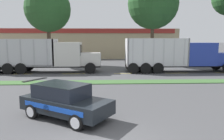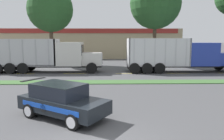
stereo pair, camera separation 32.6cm
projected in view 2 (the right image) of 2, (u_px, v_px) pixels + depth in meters
name	position (u px, v px, depth m)	size (l,w,h in m)	color
grass_verge	(101.00, 82.00, 17.89)	(120.00, 1.62, 0.06)	#3D6633
centre_line_3	(23.00, 74.00, 22.48)	(2.40, 0.14, 0.01)	yellow
centre_line_4	(75.00, 74.00, 22.60)	(2.40, 0.14, 0.01)	yellow
centre_line_5	(127.00, 73.00, 22.72)	(2.40, 0.14, 0.01)	yellow
centre_line_6	(178.00, 73.00, 22.85)	(2.40, 0.14, 0.01)	yellow
dump_truck_lead	(58.00, 57.00, 23.54)	(11.39, 2.67, 3.58)	black
dump_truck_mid	(190.00, 57.00, 23.70)	(11.92, 2.83, 3.73)	black
rally_car	(62.00, 100.00, 9.69)	(4.35, 3.66, 1.57)	black
store_building_backdrop	(87.00, 43.00, 45.58)	(36.16, 12.10, 5.56)	tan
tree_behind_right	(50.00, 5.00, 29.11)	(6.09, 6.09, 12.12)	#473828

